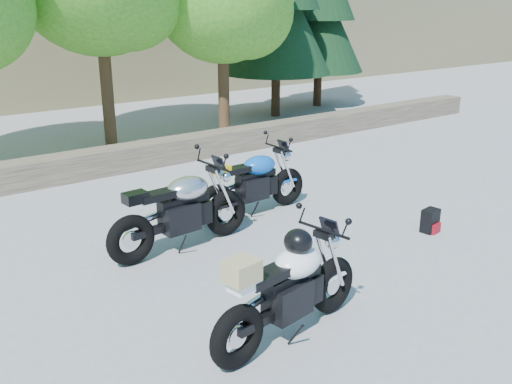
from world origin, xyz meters
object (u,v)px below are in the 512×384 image
(silver_bike, at_px, (182,212))
(white_bike, at_px, (289,287))
(backpack, at_px, (430,221))
(blue_bike, at_px, (254,184))

(silver_bike, xyz_separation_m, white_bike, (-0.22, -2.56, 0.02))
(backpack, bearing_deg, blue_bike, 118.97)
(backpack, bearing_deg, silver_bike, 144.74)
(blue_bike, bearing_deg, silver_bike, -163.06)
(silver_bike, height_order, backpack, silver_bike)
(silver_bike, distance_m, backpack, 3.66)
(silver_bike, bearing_deg, blue_bike, 14.24)
(blue_bike, bearing_deg, backpack, -53.71)
(silver_bike, xyz_separation_m, backpack, (3.25, -1.64, -0.37))
(silver_bike, height_order, blue_bike, silver_bike)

